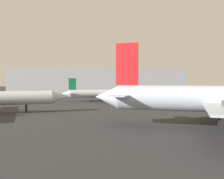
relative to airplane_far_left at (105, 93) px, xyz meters
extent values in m
cone|color=#B2BCCC|center=(0.21, -44.27, 1.63)|extent=(4.75, 4.53, 3.49)
cube|color=#B2BCCC|center=(14.96, -49.22, 1.11)|extent=(13.21, 27.17, 0.24)
cube|color=#B2BCCC|center=(2.51, -45.04, 1.98)|extent=(5.00, 8.83, 0.16)
cube|color=red|center=(2.99, -45.20, 6.39)|extent=(3.17, 1.32, 6.02)
cylinder|color=#4C4C54|center=(17.45, -44.64, 0.93)|extent=(3.46, 2.69, 1.82)
cube|color=black|center=(15.60, -47.30, -1.28)|extent=(0.64, 0.64, 2.33)
cube|color=black|center=(14.31, -51.14, -1.28)|extent=(0.64, 0.64, 2.33)
cone|color=silver|center=(-9.68, -27.98, 0.62)|extent=(3.68, 3.50, 2.75)
cube|color=black|center=(-15.96, -29.84, -1.60)|extent=(0.55, 0.55, 1.69)
cylinder|color=silver|center=(0.22, 0.05, 0.01)|extent=(22.51, 7.54, 2.49)
cone|color=silver|center=(12.53, 2.92, 0.01)|extent=(3.23, 3.05, 2.49)
cone|color=silver|center=(-12.08, -2.82, 0.01)|extent=(3.23, 3.05, 2.49)
cube|color=silver|center=(-0.87, -0.20, -0.36)|extent=(7.37, 20.47, 0.17)
cube|color=silver|center=(-10.40, -2.42, 0.26)|extent=(3.01, 6.20, 0.11)
cube|color=#147F4C|center=(-10.06, -2.34, 3.07)|extent=(2.26, 0.72, 3.63)
cylinder|color=#4C4C54|center=(-1.09, 3.72, -0.49)|extent=(2.36, 1.73, 1.28)
cylinder|color=#4C4C54|center=(0.66, -3.82, -0.49)|extent=(2.36, 1.73, 1.28)
cube|color=black|center=(7.25, 1.69, -1.84)|extent=(0.43, 0.43, 1.21)
cube|color=black|center=(-1.20, 1.18, -1.84)|extent=(0.43, 0.43, 1.21)
cube|color=black|center=(-0.55, -1.59, -1.84)|extent=(0.43, 0.43, 1.21)
cube|color=#999EA3|center=(-3.63, 60.29, 3.86)|extent=(92.76, 22.02, 12.62)
camera|label=1|loc=(-0.34, -81.74, 3.96)|focal=41.03mm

